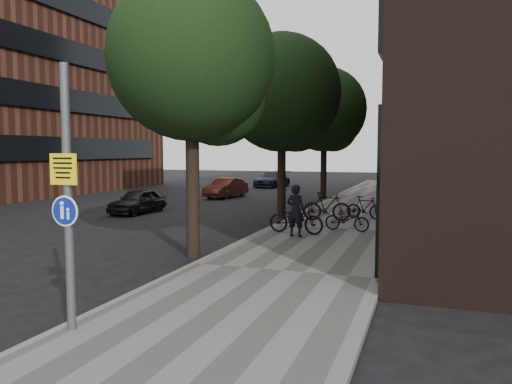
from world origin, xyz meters
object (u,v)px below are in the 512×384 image
at_px(signpost, 68,197).
at_px(parked_car_near, 138,201).
at_px(pedestrian, 296,211).
at_px(parked_bike_facade_near, 347,219).

relative_size(signpost, parked_car_near, 1.23).
relative_size(pedestrian, parked_bike_facade_near, 1.08).
relative_size(pedestrian, parked_car_near, 0.51).
bearing_deg(parked_car_near, signpost, -58.23).
xyz_separation_m(signpost, parked_bike_facade_near, (2.53, 10.84, -1.63)).
bearing_deg(parked_bike_facade_near, parked_car_near, 83.01).
bearing_deg(parked_bike_facade_near, pedestrian, 148.53).
height_order(pedestrian, parked_bike_facade_near, pedestrian).
relative_size(parked_bike_facade_near, parked_car_near, 0.47).
height_order(signpost, parked_car_near, signpost).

